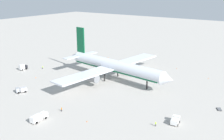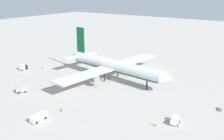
# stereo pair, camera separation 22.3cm
# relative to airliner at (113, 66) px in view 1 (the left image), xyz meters

# --- Properties ---
(ground_plane) EXTENTS (600.00, 600.00, 0.00)m
(ground_plane) POSITION_rel_airliner_xyz_m (1.31, -0.14, -7.23)
(ground_plane) COLOR #ADA8A0
(airliner) EXTENTS (68.30, 70.88, 24.80)m
(airliner) POSITION_rel_airliner_xyz_m (0.00, 0.00, 0.00)
(airliner) COLOR silver
(airliner) RESTS_ON ground
(service_truck_0) EXTENTS (2.81, 7.03, 2.52)m
(service_truck_0) POSITION_rel_airliner_xyz_m (3.90, -53.01, -5.81)
(service_truck_0) COLOR white
(service_truck_0) RESTS_ON ground
(service_truck_2) EXTENTS (3.34, 4.90, 2.44)m
(service_truck_2) POSITION_rel_airliner_xyz_m (45.02, -26.93, -5.94)
(service_truck_2) COLOR white
(service_truck_2) RESTS_ON ground
(service_truck_3) EXTENTS (2.56, 4.78, 3.23)m
(service_truck_3) POSITION_rel_airliner_xyz_m (-53.15, -16.20, -5.55)
(service_truck_3) COLOR black
(service_truck_3) RESTS_ON ground
(service_truck_4) EXTENTS (4.04, 5.17, 2.50)m
(service_truck_4) POSITION_rel_airliner_xyz_m (-24.17, -39.16, -5.88)
(service_truck_4) COLOR #999EA5
(service_truck_4) RESTS_ON ground
(baggage_cart_0) EXTENTS (2.57, 3.31, 0.40)m
(baggage_cart_0) POSITION_rel_airliner_xyz_m (54.91, -6.25, -6.97)
(baggage_cart_0) COLOR #595B60
(baggage_cart_0) RESTS_ON ground
(ground_worker_0) EXTENTS (0.53, 0.53, 1.65)m
(ground_worker_0) POSITION_rel_airliner_xyz_m (5.08, -42.76, -6.40)
(ground_worker_0) COLOR black
(ground_worker_0) RESTS_ON ground
(ground_worker_1) EXTENTS (0.53, 0.53, 1.70)m
(ground_worker_1) POSITION_rel_airliner_xyz_m (-45.20, -8.23, -6.37)
(ground_worker_1) COLOR black
(ground_worker_1) RESTS_ON ground
(ground_worker_2) EXTENTS (0.56, 0.56, 1.78)m
(ground_worker_2) POSITION_rel_airliner_xyz_m (40.22, -32.55, -6.33)
(ground_worker_2) COLOR #3F3F47
(ground_worker_2) RESTS_ON ground
(traffic_cone_0) EXTENTS (0.36, 0.36, 0.55)m
(traffic_cone_0) POSITION_rel_airliner_xyz_m (40.52, 29.45, -6.96)
(traffic_cone_0) COLOR orange
(traffic_cone_0) RESTS_ON ground
(traffic_cone_1) EXTENTS (0.36, 0.36, 0.55)m
(traffic_cone_1) POSITION_rel_airliner_xyz_m (18.72, -43.79, -6.96)
(traffic_cone_1) COLOR orange
(traffic_cone_1) RESTS_ON ground
(traffic_cone_2) EXTENTS (0.36, 0.36, 0.55)m
(traffic_cone_2) POSITION_rel_airliner_xyz_m (19.89, 37.15, -6.96)
(traffic_cone_2) COLOR orange
(traffic_cone_2) RESTS_ON ground
(traffic_cone_3) EXTENTS (0.36, 0.36, 0.55)m
(traffic_cone_3) POSITION_rel_airliner_xyz_m (-35.01, -21.83, -6.96)
(traffic_cone_3) COLOR orange
(traffic_cone_3) RESTS_ON ground
(traffic_cone_4) EXTENTS (0.36, 0.36, 0.55)m
(traffic_cone_4) POSITION_rel_airliner_xyz_m (-28.06, 34.41, -6.96)
(traffic_cone_4) COLOR orange
(traffic_cone_4) RESTS_ON ground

